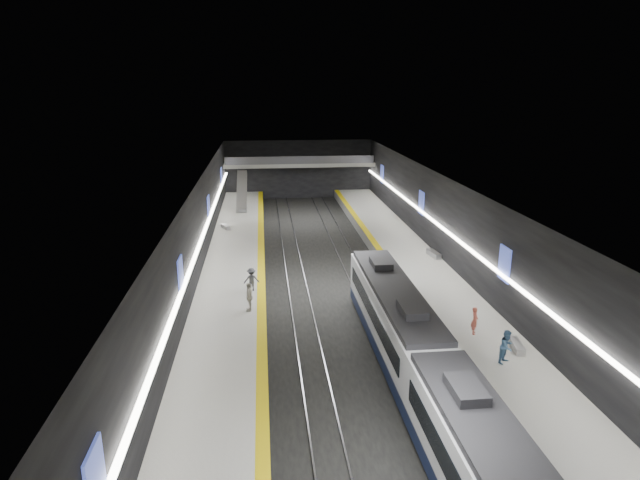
{
  "coord_description": "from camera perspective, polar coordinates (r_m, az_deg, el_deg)",
  "views": [
    {
      "loc": [
        -4.97,
        -38.18,
        15.3
      ],
      "look_at": [
        -0.13,
        6.36,
        2.2
      ],
      "focal_mm": 30.0,
      "sensor_mm": 36.0,
      "label": 1
    }
  ],
  "objects": [
    {
      "name": "rails",
      "position": [
        41.41,
        1.14,
        -5.3
      ],
      "size": [
        6.52,
        70.0,
        0.12
      ],
      "color": "gray",
      "rests_on": "ground"
    },
    {
      "name": "cove_light_left",
      "position": [
        40.16,
        -12.84,
        -0.76
      ],
      "size": [
        0.25,
        68.6,
        0.12
      ],
      "primitive_type": "cube",
      "color": "white",
      "rests_on": "wall_left"
    },
    {
      "name": "wall_right",
      "position": [
        42.54,
        14.65,
        0.35
      ],
      "size": [
        0.04,
        70.0,
        8.0
      ],
      "primitive_type": "cube",
      "color": "black",
      "rests_on": "ground"
    },
    {
      "name": "train",
      "position": [
        25.8,
        11.94,
        -14.61
      ],
      "size": [
        2.69,
        30.05,
        3.6
      ],
      "color": "#0D1633",
      "rests_on": "ground"
    },
    {
      "name": "platform_left",
      "position": [
        41.02,
        -9.35,
        -5.07
      ],
      "size": [
        5.0,
        70.0,
        1.0
      ],
      "primitive_type": "cube",
      "color": "slate",
      "rests_on": "ground"
    },
    {
      "name": "ceiling",
      "position": [
        39.19,
        1.2,
        5.56
      ],
      "size": [
        20.0,
        70.0,
        0.04
      ],
      "primitive_type": "cube",
      "rotation": [
        3.14,
        0.0,
        0.0
      ],
      "color": "beige",
      "rests_on": "wall_left"
    },
    {
      "name": "passenger_left_a",
      "position": [
        35.27,
        -7.56,
        -6.06
      ],
      "size": [
        0.57,
        1.17,
        1.94
      ],
      "primitive_type": "imported",
      "rotation": [
        0.0,
        0.0,
        -1.65
      ],
      "color": "beige",
      "rests_on": "platform_left"
    },
    {
      "name": "bench_left_far",
      "position": [
        55.73,
        -10.05,
        1.38
      ],
      "size": [
        1.08,
        1.64,
        0.39
      ],
      "primitive_type": "cube",
      "rotation": [
        0.0,
        0.0,
        0.43
      ],
      "color": "#99999E",
      "rests_on": "platform_left"
    },
    {
      "name": "bench_right_far",
      "position": [
        47.01,
        12.04,
        -1.48
      ],
      "size": [
        0.78,
        1.97,
        0.47
      ],
      "primitive_type": "cube",
      "rotation": [
        0.0,
        0.0,
        0.13
      ],
      "color": "#99999E",
      "rests_on": "platform_right"
    },
    {
      "name": "tactile_strip_right",
      "position": [
        42.04,
        8.34,
        -3.74
      ],
      "size": [
        0.6,
        70.0,
        0.02
      ],
      "primitive_type": "cube",
      "color": "#DDBF0B",
      "rests_on": "platform_right"
    },
    {
      "name": "passenger_right_b",
      "position": [
        30.48,
        19.3,
        -10.71
      ],
      "size": [
        1.14,
        1.1,
        1.85
      ],
      "primitive_type": "imported",
      "rotation": [
        0.0,
        0.0,
        0.64
      ],
      "color": "#436A93",
      "rests_on": "platform_right"
    },
    {
      "name": "passenger_left_b",
      "position": [
        38.63,
        -7.31,
        -4.21
      ],
      "size": [
        1.14,
        0.7,
        1.7
      ],
      "primitive_type": "imported",
      "rotation": [
        0.0,
        0.0,
        3.21
      ],
      "color": "#3F4147",
      "rests_on": "platform_left"
    },
    {
      "name": "tactile_strip_left",
      "position": [
        40.76,
        -6.29,
        -4.31
      ],
      "size": [
        0.6,
        70.0,
        0.02
      ],
      "primitive_type": "cube",
      "color": "#DDBF0B",
      "rests_on": "platform_left"
    },
    {
      "name": "platform_right",
      "position": [
        42.8,
        11.18,
        -4.25
      ],
      "size": [
        5.0,
        70.0,
        1.0
      ],
      "primitive_type": "cube",
      "color": "slate",
      "rests_on": "ground"
    },
    {
      "name": "cove_light_right",
      "position": [
        42.52,
        14.38,
        0.08
      ],
      "size": [
        0.25,
        68.6,
        0.12
      ],
      "primitive_type": "cube",
      "color": "white",
      "rests_on": "wall_right"
    },
    {
      "name": "ad_posters",
      "position": [
        40.94,
        0.99,
        1.0
      ],
      "size": [
        19.94,
        53.5,
        2.2
      ],
      "color": "#3F50BD",
      "rests_on": "wall_left"
    },
    {
      "name": "tile_surface_right",
      "position": [
        42.63,
        11.22,
        -3.61
      ],
      "size": [
        5.0,
        70.0,
        0.02
      ],
      "primitive_type": "cube",
      "color": "#A6A6A1",
      "rests_on": "platform_right"
    },
    {
      "name": "tile_surface_left",
      "position": [
        40.84,
        -9.38,
        -4.41
      ],
      "size": [
        5.0,
        70.0,
        0.02
      ],
      "primitive_type": "cube",
      "color": "#A6A6A1",
      "rests_on": "platform_left"
    },
    {
      "name": "wall_back",
      "position": [
        74.21,
        -2.31,
        7.53
      ],
      "size": [
        20.0,
        0.04,
        8.0
      ],
      "primitive_type": "cube",
      "color": "black",
      "rests_on": "ground"
    },
    {
      "name": "wall_left",
      "position": [
        40.13,
        -13.14,
        -0.49
      ],
      "size": [
        0.04,
        70.0,
        8.0
      ],
      "primitive_type": "cube",
      "color": "black",
      "rests_on": "ground"
    },
    {
      "name": "mezzanine_bridge",
      "position": [
        72.02,
        -2.2,
        8.09
      ],
      "size": [
        20.0,
        3.0,
        1.5
      ],
      "color": "gray",
      "rests_on": "wall_left"
    },
    {
      "name": "escalator",
      "position": [
        65.42,
        -8.34,
        5.2
      ],
      "size": [
        1.2,
        7.5,
        3.92
      ],
      "primitive_type": "cube",
      "rotation": [
        0.44,
        0.0,
        0.0
      ],
      "color": "#99999E",
      "rests_on": "platform_left"
    },
    {
      "name": "bench_right_near",
      "position": [
        32.39,
        20.25,
        -10.57
      ],
      "size": [
        0.76,
        1.78,
        0.42
      ],
      "primitive_type": "cube",
      "rotation": [
        0.0,
        0.0,
        -0.17
      ],
      "color": "#99999E",
      "rests_on": "platform_right"
    },
    {
      "name": "ground",
      "position": [
        41.43,
        1.14,
        -5.38
      ],
      "size": [
        70.0,
        70.0,
        0.0
      ],
      "primitive_type": "plane",
      "color": "black",
      "rests_on": "ground"
    },
    {
      "name": "passenger_right_a",
      "position": [
        33.25,
        16.17,
        -8.27
      ],
      "size": [
        0.58,
        0.71,
        1.67
      ],
      "primitive_type": "imported",
      "rotation": [
        0.0,
        0.0,
        1.23
      ],
      "color": "#CF5E4D",
      "rests_on": "platform_right"
    }
  ]
}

